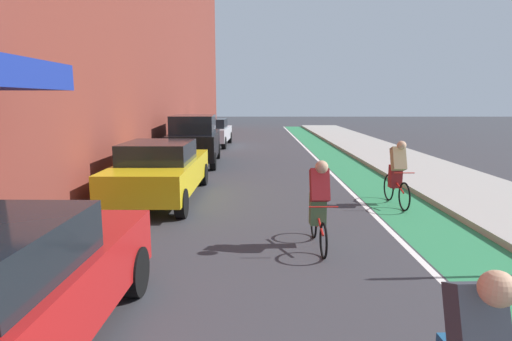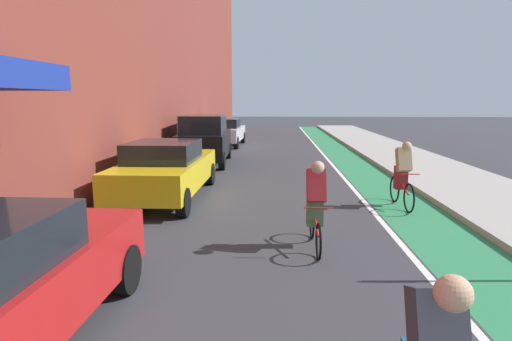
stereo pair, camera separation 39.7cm
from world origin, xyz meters
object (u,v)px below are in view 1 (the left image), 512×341
(parked_sedan_white, at_px, (211,132))
(cyclist_mid, at_px, (318,201))
(cyclist_trailing, at_px, (396,173))
(parked_suv_black, at_px, (194,139))
(parked_sedan_yellow_cab, at_px, (160,170))

(parked_sedan_white, relative_size, cyclist_mid, 2.61)
(parked_sedan_white, height_order, cyclist_trailing, cyclist_trailing)
(cyclist_trailing, bearing_deg, parked_suv_black, 131.54)
(parked_sedan_white, xyz_separation_m, cyclist_mid, (3.58, -16.52, 0.06))
(parked_suv_black, bearing_deg, cyclist_trailing, -48.46)
(parked_sedan_white, bearing_deg, parked_suv_black, -89.97)
(parked_sedan_yellow_cab, relative_size, parked_sedan_white, 1.10)
(cyclist_trailing, bearing_deg, parked_sedan_white, 113.71)
(parked_sedan_yellow_cab, xyz_separation_m, parked_suv_black, (0.00, 6.07, 0.23))
(parked_sedan_yellow_cab, height_order, parked_sedan_white, same)
(parked_sedan_yellow_cab, relative_size, parked_suv_black, 1.11)
(parked_sedan_white, height_order, cyclist_mid, cyclist_mid)
(parked_suv_black, relative_size, cyclist_mid, 2.59)
(cyclist_mid, bearing_deg, parked_sedan_white, 102.24)
(parked_sedan_white, relative_size, cyclist_trailing, 2.49)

